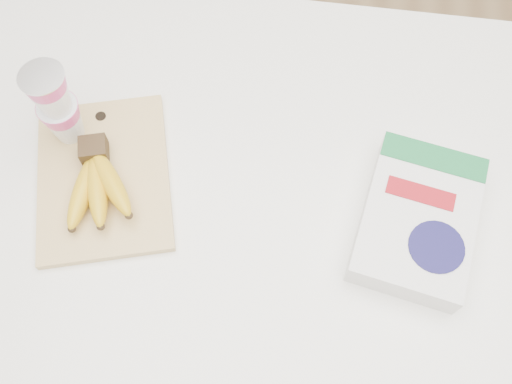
# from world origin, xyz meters

# --- Properties ---
(room) EXTENTS (4.00, 4.00, 4.00)m
(room) POSITION_xyz_m (0.00, 0.00, 1.35)
(room) COLOR tan
(room) RESTS_ON ground
(table) EXTENTS (1.34, 0.89, 1.00)m
(table) POSITION_xyz_m (0.00, 0.00, 0.50)
(table) COLOR white
(table) RESTS_ON ground
(cutting_board) EXTENTS (0.31, 0.37, 0.02)m
(cutting_board) POSITION_xyz_m (-0.29, -0.03, 1.01)
(cutting_board) COLOR #DDB579
(cutting_board) RESTS_ON table
(bananas) EXTENTS (0.14, 0.19, 0.06)m
(bananas) POSITION_xyz_m (-0.28, -0.06, 1.04)
(bananas) COLOR #382816
(bananas) RESTS_ON cutting_board
(yogurt_stack) EXTENTS (0.08, 0.08, 0.18)m
(yogurt_stack) POSITION_xyz_m (-0.36, 0.04, 1.11)
(yogurt_stack) COLOR white
(yogurt_stack) RESTS_ON cutting_board
(cereal_box) EXTENTS (0.23, 0.30, 0.06)m
(cereal_box) POSITION_xyz_m (0.27, -0.05, 1.03)
(cereal_box) COLOR white
(cereal_box) RESTS_ON table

